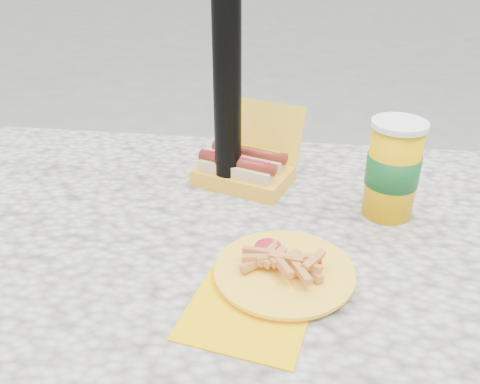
# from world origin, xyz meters

# --- Properties ---
(picnic_table) EXTENTS (1.20, 0.80, 0.75)m
(picnic_table) POSITION_xyz_m (0.00, 0.00, 0.64)
(picnic_table) COLOR beige
(picnic_table) RESTS_ON ground
(hotdog_box) EXTENTS (0.22, 0.20, 0.14)m
(hotdog_box) POSITION_xyz_m (0.03, 0.19, 0.78)
(hotdog_box) COLOR yellow
(hotdog_box) RESTS_ON picnic_table
(fries_plate) EXTENTS (0.24, 0.28, 0.04)m
(fries_plate) POSITION_xyz_m (0.12, -0.11, 0.76)
(fries_plate) COLOR #FFBE00
(fries_plate) RESTS_ON picnic_table
(soda_cup) EXTENTS (0.09, 0.09, 0.17)m
(soda_cup) POSITION_xyz_m (0.29, 0.10, 0.84)
(soda_cup) COLOR #F6B000
(soda_cup) RESTS_ON picnic_table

